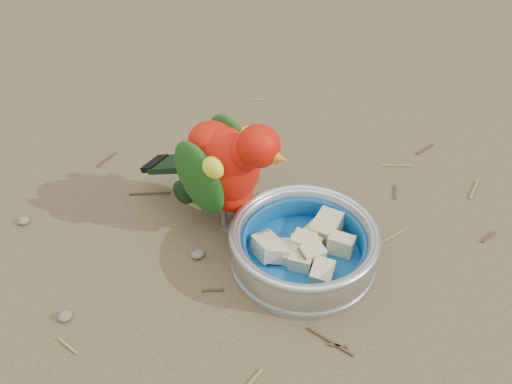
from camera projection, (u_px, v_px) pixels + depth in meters
ground at (261, 317)px, 0.73m from camera, size 60.00×60.00×0.00m
food_bowl at (303, 259)px, 0.80m from camera, size 0.20×0.20×0.02m
bowl_wall at (304, 244)px, 0.78m from camera, size 0.20×0.20×0.04m
fruit_wedges at (304, 247)px, 0.78m from camera, size 0.12×0.12×0.03m
lory_parrot at (225, 174)px, 0.81m from camera, size 0.19×0.25×0.18m
ground_debris at (253, 315)px, 0.73m from camera, size 0.90×0.80×0.01m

